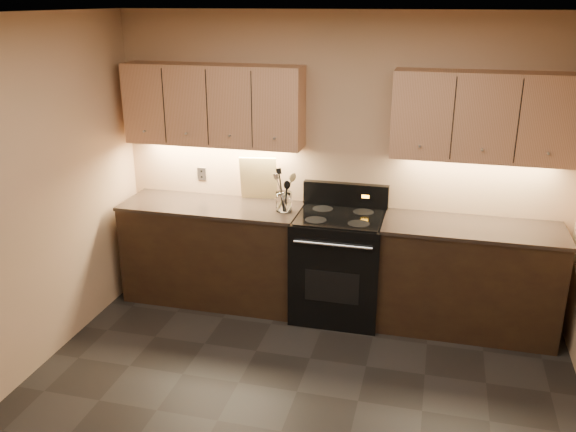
% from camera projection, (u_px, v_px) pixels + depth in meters
% --- Properties ---
extents(floor, '(4.00, 4.00, 0.00)m').
position_uv_depth(floor, '(281.00, 431.00, 4.00)').
color(floor, black).
rests_on(floor, ground).
extents(ceiling, '(4.00, 4.00, 0.00)m').
position_uv_depth(ceiling, '(279.00, 15.00, 3.12)').
color(ceiling, silver).
rests_on(ceiling, wall_back).
extents(wall_back, '(4.00, 0.04, 2.60)m').
position_uv_depth(wall_back, '(338.00, 164.00, 5.39)').
color(wall_back, tan).
rests_on(wall_back, ground).
extents(counter_left, '(1.62, 0.62, 0.93)m').
position_uv_depth(counter_left, '(213.00, 252.00, 5.65)').
color(counter_left, black).
rests_on(counter_left, ground).
extents(counter_right, '(1.46, 0.62, 0.93)m').
position_uv_depth(counter_right, '(468.00, 278.00, 5.12)').
color(counter_right, black).
rests_on(counter_right, ground).
extents(stove, '(0.76, 0.68, 1.14)m').
position_uv_depth(stove, '(339.00, 264.00, 5.35)').
color(stove, black).
rests_on(stove, ground).
extents(upper_cab_left, '(1.60, 0.30, 0.70)m').
position_uv_depth(upper_cab_left, '(213.00, 105.00, 5.33)').
color(upper_cab_left, tan).
rests_on(upper_cab_left, wall_back).
extents(upper_cab_right, '(1.44, 0.30, 0.70)m').
position_uv_depth(upper_cab_right, '(485.00, 117.00, 4.81)').
color(upper_cab_right, tan).
rests_on(upper_cab_right, wall_back).
extents(outlet_plate, '(0.08, 0.01, 0.12)m').
position_uv_depth(outlet_plate, '(202.00, 174.00, 5.74)').
color(outlet_plate, '#B2B5BA').
rests_on(outlet_plate, wall_back).
extents(utensil_crock, '(0.16, 0.16, 0.17)m').
position_uv_depth(utensil_crock, '(284.00, 202.00, 5.30)').
color(utensil_crock, white).
rests_on(utensil_crock, counter_left).
extents(cutting_board, '(0.35, 0.18, 0.42)m').
position_uv_depth(cutting_board, '(259.00, 178.00, 5.55)').
color(cutting_board, tan).
rests_on(cutting_board, counter_left).
extents(wooden_spoon, '(0.18, 0.08, 0.34)m').
position_uv_depth(wooden_spoon, '(279.00, 190.00, 5.27)').
color(wooden_spoon, tan).
rests_on(wooden_spoon, utensil_crock).
extents(black_spoon, '(0.11, 0.16, 0.30)m').
position_uv_depth(black_spoon, '(284.00, 192.00, 5.29)').
color(black_spoon, black).
rests_on(black_spoon, utensil_crock).
extents(black_turner, '(0.16, 0.15, 0.39)m').
position_uv_depth(black_turner, '(284.00, 189.00, 5.24)').
color(black_turner, black).
rests_on(black_turner, utensil_crock).
extents(steel_spatula, '(0.19, 0.14, 0.37)m').
position_uv_depth(steel_spatula, '(286.00, 190.00, 5.25)').
color(steel_spatula, silver).
rests_on(steel_spatula, utensil_crock).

